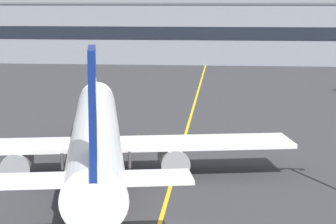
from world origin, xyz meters
TOP-DOWN VIEW (x-y plane):
  - taxiway_centreline at (0.00, 30.00)m, footprint 3.66×179.97m
  - airliner_foreground at (-5.79, 12.34)m, footprint 32.31×41.21m
  - safety_cone_by_nose_gear at (-4.71, 27.95)m, footprint 0.44×0.44m
  - terminal_building at (0.55, 112.73)m, footprint 113.92×12.40m

SIDE VIEW (x-z plane):
  - taxiway_centreline at x=0.00m, z-range 0.00..0.01m
  - safety_cone_by_nose_gear at x=-4.71m, z-range -0.02..0.53m
  - airliner_foreground at x=-5.79m, z-range -2.46..9.19m
  - terminal_building at x=0.55m, z-range 0.01..13.46m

